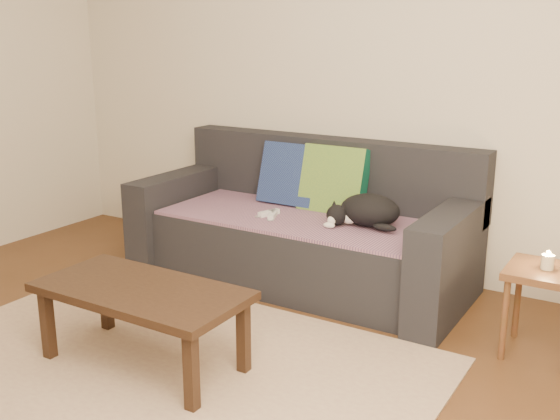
{
  "coord_description": "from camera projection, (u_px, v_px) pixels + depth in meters",
  "views": [
    {
      "loc": [
        1.93,
        -1.88,
        1.53
      ],
      "look_at": [
        0.05,
        1.2,
        0.55
      ],
      "focal_mm": 42.0,
      "sensor_mm": 36.0,
      "label": 1
    }
  ],
  "objects": [
    {
      "name": "coffee_table",
      "position": [
        142.0,
        297.0,
        3.02
      ],
      "size": [
        1.0,
        0.5,
        0.4
      ],
      "color": "#301F12",
      "rests_on": "rug"
    },
    {
      "name": "cushion_navy",
      "position": [
        290.0,
        175.0,
        4.29
      ],
      "size": [
        0.4,
        0.21,
        0.41
      ],
      "primitive_type": "cube",
      "rotation": [
        -0.3,
        0.0,
        0.0
      ],
      "color": "navy",
      "rests_on": "throw_blanket"
    },
    {
      "name": "cushion_green",
      "position": [
        334.0,
        180.0,
        4.13
      ],
      "size": [
        0.42,
        0.22,
        0.44
      ],
      "primitive_type": "cube",
      "rotation": [
        -0.28,
        0.0,
        0.0
      ],
      "color": "#0C4D3A",
      "rests_on": "throw_blanket"
    },
    {
      "name": "back_wall",
      "position": [
        338.0,
        70.0,
        4.23
      ],
      "size": [
        4.5,
        0.04,
        2.6
      ],
      "primitive_type": "cube",
      "color": "beige",
      "rests_on": "ground"
    },
    {
      "name": "wii_remote_a",
      "position": [
        269.0,
        213.0,
        4.04
      ],
      "size": [
        0.08,
        0.15,
        0.03
      ],
      "primitive_type": "cube",
      "rotation": [
        0.0,
        0.0,
        1.26
      ],
      "color": "white",
      "rests_on": "throw_blanket"
    },
    {
      "name": "cat",
      "position": [
        367.0,
        211.0,
        3.8
      ],
      "size": [
        0.44,
        0.32,
        0.19
      ],
      "rotation": [
        0.0,
        0.0,
        -0.06
      ],
      "color": "black",
      "rests_on": "throw_blanket"
    },
    {
      "name": "candle",
      "position": [
        548.0,
        261.0,
        3.1
      ],
      "size": [
        0.06,
        0.06,
        0.09
      ],
      "color": "beige",
      "rests_on": "side_table"
    },
    {
      "name": "wii_remote_b",
      "position": [
        273.0,
        215.0,
        3.99
      ],
      "size": [
        0.09,
        0.15,
        0.03
      ],
      "primitive_type": "cube",
      "rotation": [
        0.0,
        0.0,
        1.95
      ],
      "color": "white",
      "rests_on": "throw_blanket"
    },
    {
      "name": "side_table",
      "position": [
        545.0,
        284.0,
        3.13
      ],
      "size": [
        0.36,
        0.36,
        0.45
      ],
      "color": "brown",
      "rests_on": "ground"
    },
    {
      "name": "throw_blanket",
      "position": [
        297.0,
        218.0,
        4.03
      ],
      "size": [
        1.66,
        0.74,
        0.02
      ],
      "primitive_type": "cube",
      "color": "#422C53",
      "rests_on": "sofa"
    },
    {
      "name": "ground",
      "position": [
        131.0,
        387.0,
        2.92
      ],
      "size": [
        4.5,
        4.5,
        0.0
      ],
      "primitive_type": "plane",
      "color": "brown",
      "rests_on": "ground"
    },
    {
      "name": "rug",
      "position": [
        153.0,
        371.0,
        3.05
      ],
      "size": [
        2.5,
        1.8,
        0.01
      ],
      "primitive_type": "cube",
      "color": "tan",
      "rests_on": "ground"
    },
    {
      "name": "sofa",
      "position": [
        304.0,
        233.0,
        4.14
      ],
      "size": [
        2.1,
        0.94,
        0.87
      ],
      "color": "#232328",
      "rests_on": "ground"
    }
  ]
}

